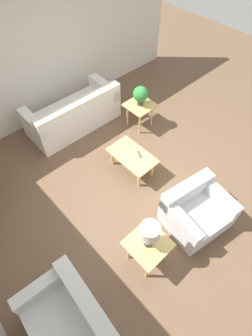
{
  "coord_description": "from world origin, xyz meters",
  "views": [
    {
      "loc": [
        -1.83,
        2.15,
        4.06
      ],
      "look_at": [
        0.22,
        0.24,
        0.55
      ],
      "focal_mm": 28.0,
      "sensor_mm": 36.0,
      "label": 1
    }
  ],
  "objects_px": {
    "sofa": "(74,115)",
    "coffee_table": "(132,157)",
    "side_table_lamp": "(148,246)",
    "potted_plant": "(141,94)",
    "table_lamp": "(150,233)",
    "side_table_plant": "(140,108)",
    "armchair": "(195,211)",
    "loveseat": "(74,326)"
  },
  "relations": [
    {
      "from": "sofa",
      "to": "coffee_table",
      "type": "bearing_deg",
      "value": 92.69
    },
    {
      "from": "side_table_lamp",
      "to": "potted_plant",
      "type": "bearing_deg",
      "value": -42.85
    },
    {
      "from": "coffee_table",
      "to": "table_lamp",
      "type": "relative_size",
      "value": 1.82
    },
    {
      "from": "side_table_lamp",
      "to": "side_table_plant",
      "type": "bearing_deg",
      "value": -42.85
    },
    {
      "from": "armchair",
      "to": "potted_plant",
      "type": "distance_m",
      "value": 2.6
    },
    {
      "from": "loveseat",
      "to": "table_lamp",
      "type": "bearing_deg",
      "value": 96.24
    },
    {
      "from": "side_table_lamp",
      "to": "potted_plant",
      "type": "relative_size",
      "value": 1.32
    },
    {
      "from": "sofa",
      "to": "side_table_plant",
      "type": "distance_m",
      "value": 1.44
    },
    {
      "from": "loveseat",
      "to": "coffee_table",
      "type": "distance_m",
      "value": 2.83
    },
    {
      "from": "armchair",
      "to": "side_table_lamp",
      "type": "height_order",
      "value": "armchair"
    },
    {
      "from": "sofa",
      "to": "potted_plant",
      "type": "distance_m",
      "value": 1.51
    },
    {
      "from": "loveseat",
      "to": "side_table_plant",
      "type": "height_order",
      "value": "loveseat"
    },
    {
      "from": "sofa",
      "to": "armchair",
      "type": "distance_m",
      "value": 3.27
    },
    {
      "from": "loveseat",
      "to": "coffee_table",
      "type": "height_order",
      "value": "loveseat"
    },
    {
      "from": "armchair",
      "to": "potted_plant",
      "type": "xyz_separation_m",
      "value": [
        2.33,
        -1.04,
        0.52
      ]
    },
    {
      "from": "coffee_table",
      "to": "potted_plant",
      "type": "relative_size",
      "value": 2.15
    },
    {
      "from": "sofa",
      "to": "armchair",
      "type": "bearing_deg",
      "value": 91.73
    },
    {
      "from": "table_lamp",
      "to": "loveseat",
      "type": "bearing_deg",
      "value": 92.05
    },
    {
      "from": "armchair",
      "to": "table_lamp",
      "type": "relative_size",
      "value": 2.14
    },
    {
      "from": "side_table_plant",
      "to": "armchair",
      "type": "bearing_deg",
      "value": 155.99
    },
    {
      "from": "armchair",
      "to": "table_lamp",
      "type": "height_order",
      "value": "table_lamp"
    },
    {
      "from": "potted_plant",
      "to": "table_lamp",
      "type": "height_order",
      "value": "table_lamp"
    },
    {
      "from": "armchair",
      "to": "side_table_lamp",
      "type": "bearing_deg",
      "value": -174.75
    },
    {
      "from": "coffee_table",
      "to": "table_lamp",
      "type": "bearing_deg",
      "value": 143.22
    },
    {
      "from": "side_table_plant",
      "to": "table_lamp",
      "type": "bearing_deg",
      "value": 137.15
    },
    {
      "from": "sofa",
      "to": "armchair",
      "type": "relative_size",
      "value": 1.87
    },
    {
      "from": "armchair",
      "to": "table_lamp",
      "type": "bearing_deg",
      "value": -174.75
    },
    {
      "from": "side_table_plant",
      "to": "table_lamp",
      "type": "xyz_separation_m",
      "value": [
        -2.25,
        2.09,
        0.42
      ]
    },
    {
      "from": "side_table_plant",
      "to": "side_table_lamp",
      "type": "xyz_separation_m",
      "value": [
        -2.25,
        2.09,
        0.0
      ]
    },
    {
      "from": "coffee_table",
      "to": "side_table_plant",
      "type": "bearing_deg",
      "value": -51.02
    },
    {
      "from": "side_table_plant",
      "to": "side_table_lamp",
      "type": "distance_m",
      "value": 3.07
    },
    {
      "from": "loveseat",
      "to": "table_lamp",
      "type": "height_order",
      "value": "table_lamp"
    },
    {
      "from": "side_table_plant",
      "to": "side_table_lamp",
      "type": "relative_size",
      "value": 1.0
    },
    {
      "from": "coffee_table",
      "to": "side_table_plant",
      "type": "distance_m",
      "value": 1.33
    },
    {
      "from": "loveseat",
      "to": "table_lamp",
      "type": "distance_m",
      "value": 1.49
    },
    {
      "from": "potted_plant",
      "to": "armchair",
      "type": "bearing_deg",
      "value": 155.99
    },
    {
      "from": "coffee_table",
      "to": "potted_plant",
      "type": "bearing_deg",
      "value": -51.02
    },
    {
      "from": "sofa",
      "to": "potted_plant",
      "type": "bearing_deg",
      "value": 139.93
    },
    {
      "from": "loveseat",
      "to": "potted_plant",
      "type": "distance_m",
      "value": 4.18
    },
    {
      "from": "side_table_plant",
      "to": "coffee_table",
      "type": "bearing_deg",
      "value": 128.98
    },
    {
      "from": "coffee_table",
      "to": "side_table_lamp",
      "type": "xyz_separation_m",
      "value": [
        -1.42,
        1.06,
        0.11
      ]
    },
    {
      "from": "armchair",
      "to": "side_table_plant",
      "type": "xyz_separation_m",
      "value": [
        2.33,
        -1.04,
        0.19
      ]
    }
  ]
}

